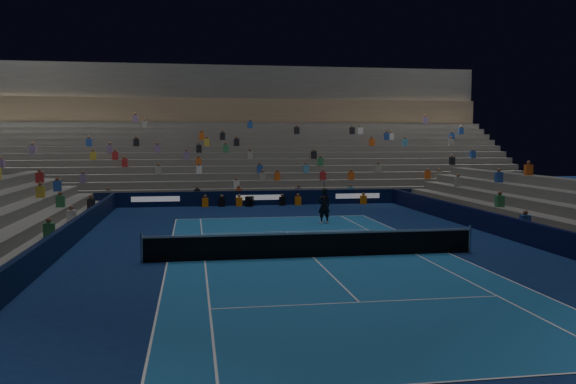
% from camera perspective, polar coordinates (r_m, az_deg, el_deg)
% --- Properties ---
extents(ground, '(90.00, 90.00, 0.00)m').
position_cam_1_polar(ground, '(22.79, 2.42, -6.33)').
color(ground, '#0D204F').
rests_on(ground, ground).
extents(court_surface, '(10.97, 23.77, 0.01)m').
position_cam_1_polar(court_surface, '(22.79, 2.42, -6.32)').
color(court_surface, '#1B5995').
rests_on(court_surface, ground).
extents(sponsor_barrier_far, '(44.00, 0.25, 1.00)m').
position_cam_1_polar(sponsor_barrier_far, '(40.83, -2.80, -0.58)').
color(sponsor_barrier_far, black).
rests_on(sponsor_barrier_far, ground).
extents(sponsor_barrier_east, '(0.25, 37.00, 1.00)m').
position_cam_1_polar(sponsor_barrier_east, '(26.40, 23.58, -4.08)').
color(sponsor_barrier_east, black).
rests_on(sponsor_barrier_east, ground).
extents(sponsor_barrier_west, '(0.25, 37.00, 1.00)m').
position_cam_1_polar(sponsor_barrier_west, '(22.84, -22.27, -5.40)').
color(sponsor_barrier_west, '#081233').
rests_on(sponsor_barrier_west, ground).
extents(grandstand_main, '(44.00, 15.20, 11.20)m').
position_cam_1_polar(grandstand_main, '(50.00, -4.02, 3.75)').
color(grandstand_main, '#62615D').
rests_on(grandstand_main, ground).
extents(tennis_net, '(12.90, 0.10, 1.10)m').
position_cam_1_polar(tennis_net, '(22.70, 2.43, -5.08)').
color(tennis_net, '#B2B2B7').
rests_on(tennis_net, ground).
extents(tennis_player, '(0.75, 0.55, 1.89)m').
position_cam_1_polar(tennis_player, '(31.92, 3.50, -1.35)').
color(tennis_player, black).
rests_on(tennis_player, ground).
extents(broadcast_camera, '(0.65, 1.03, 0.66)m').
position_cam_1_polar(broadcast_camera, '(40.18, -3.73, -0.90)').
color(broadcast_camera, black).
rests_on(broadcast_camera, ground).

